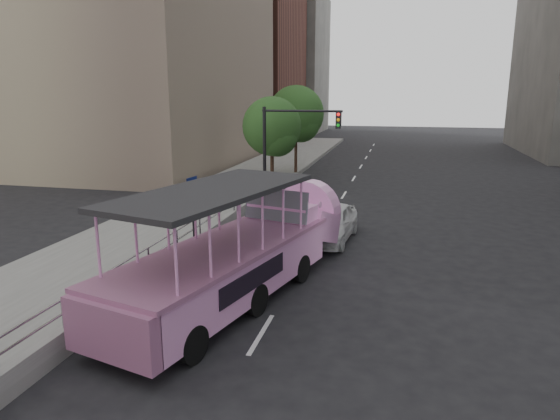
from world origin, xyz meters
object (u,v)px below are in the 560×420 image
object	(u,v)px
parking_sign	(193,208)
traffic_signal	(286,140)
duck_boat	(243,252)
street_tree_near	(273,129)
street_tree_far	(297,116)
car	(330,222)

from	to	relation	value
parking_sign	traffic_signal	size ratio (longest dim) A/B	0.58
duck_boat	traffic_signal	xyz separation A→B (m)	(-1.47, 12.04, 2.22)
parking_sign	street_tree_near	size ratio (longest dim) A/B	0.52
parking_sign	street_tree_near	bearing A→B (deg)	91.37
street_tree_near	street_tree_far	xyz separation A→B (m)	(0.20, 6.00, 0.49)
parking_sign	duck_boat	bearing A→B (deg)	-44.49
street_tree_near	street_tree_far	size ratio (longest dim) A/B	0.89
traffic_signal	street_tree_near	bearing A→B (deg)	114.98
street_tree_near	parking_sign	bearing A→B (deg)	-88.63
parking_sign	traffic_signal	xyz separation A→B (m)	(1.29, 9.33, 1.64)
parking_sign	street_tree_far	distance (m)	18.92
duck_boat	street_tree_far	size ratio (longest dim) A/B	1.65
car	street_tree_near	xyz separation A→B (m)	(-4.80, 9.34, 3.07)
street_tree_far	duck_boat	bearing A→B (deg)	-82.40
parking_sign	street_tree_near	xyz separation A→B (m)	(-0.30, 12.76, 1.96)
traffic_signal	parking_sign	bearing A→B (deg)	-97.89
duck_boat	street_tree_near	bearing A→B (deg)	101.21
duck_boat	car	xyz separation A→B (m)	(1.74, 6.13, -0.53)
car	traffic_signal	world-z (taller)	traffic_signal
duck_boat	street_tree_near	xyz separation A→B (m)	(-3.06, 15.47, 2.54)
duck_boat	parking_sign	bearing A→B (deg)	135.51
parking_sign	street_tree_near	world-z (taller)	street_tree_near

